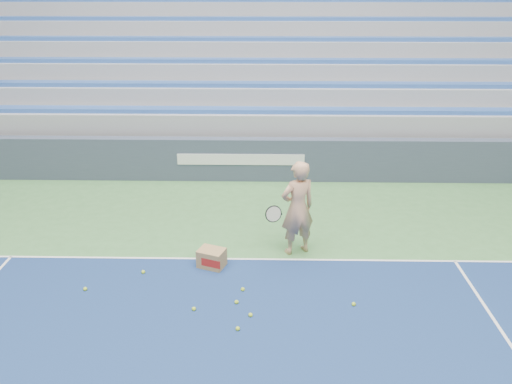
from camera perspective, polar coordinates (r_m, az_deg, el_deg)
sponsor_barrier at (r=12.71m, az=-1.70°, el=3.76°), size 30.00×0.32×1.10m
bleachers at (r=17.87m, az=-0.89°, el=15.41°), size 31.00×9.15×7.30m
tennis_player at (r=9.16m, az=4.75°, el=-1.86°), size 1.00×0.95×1.83m
ball_box at (r=9.05m, az=-5.09°, el=-7.55°), size 0.55×0.49×0.34m
tennis_ball_0 at (r=7.88m, az=-0.63°, el=-13.87°), size 0.07×0.07×0.07m
tennis_ball_1 at (r=7.63m, az=-2.11°, el=-15.35°), size 0.07×0.07×0.07m
tennis_ball_2 at (r=8.06m, az=-7.12°, el=-13.12°), size 0.07×0.07×0.07m
tennis_ball_3 at (r=8.44m, az=-1.53°, el=-11.06°), size 0.07×0.07×0.07m
tennis_ball_4 at (r=9.10m, az=-12.76°, el=-8.91°), size 0.07×0.07×0.07m
tennis_ball_5 at (r=8.15m, az=-2.24°, el=-12.46°), size 0.07×0.07×0.07m
tennis_ball_6 at (r=8.25m, az=11.11°, el=-12.47°), size 0.07×0.07×0.07m
tennis_ball_7 at (r=8.91m, az=-18.94°, el=-10.44°), size 0.07×0.07×0.07m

